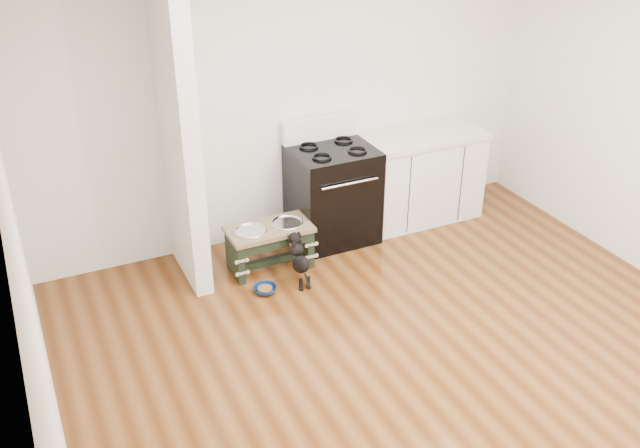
# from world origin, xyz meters

# --- Properties ---
(ground) EXTENTS (5.00, 5.00, 0.00)m
(ground) POSITION_xyz_m (0.00, 0.00, 0.00)
(ground) COLOR #4C260D
(ground) RESTS_ON ground
(room_shell) EXTENTS (5.00, 5.00, 5.00)m
(room_shell) POSITION_xyz_m (0.00, 0.00, 1.62)
(room_shell) COLOR silver
(room_shell) RESTS_ON ground
(partition_wall) EXTENTS (0.15, 0.80, 2.70)m
(partition_wall) POSITION_xyz_m (-1.18, 2.10, 1.35)
(partition_wall) COLOR silver
(partition_wall) RESTS_ON ground
(oven_range) EXTENTS (0.76, 0.69, 1.14)m
(oven_range) POSITION_xyz_m (0.25, 2.16, 0.48)
(oven_range) COLOR black
(oven_range) RESTS_ON ground
(cabinet_run) EXTENTS (1.24, 0.64, 0.91)m
(cabinet_run) POSITION_xyz_m (1.23, 2.18, 0.45)
(cabinet_run) COLOR silver
(cabinet_run) RESTS_ON ground
(dog_feeder) EXTENTS (0.75, 0.40, 0.43)m
(dog_feeder) POSITION_xyz_m (-0.50, 1.88, 0.29)
(dog_feeder) COLOR black
(dog_feeder) RESTS_ON ground
(puppy) EXTENTS (0.13, 0.39, 0.46)m
(puppy) POSITION_xyz_m (-0.37, 1.54, 0.25)
(puppy) COLOR black
(puppy) RESTS_ON ground
(floor_bowl) EXTENTS (0.24, 0.24, 0.06)m
(floor_bowl) POSITION_xyz_m (-0.70, 1.52, 0.03)
(floor_bowl) COLOR navy
(floor_bowl) RESTS_ON ground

